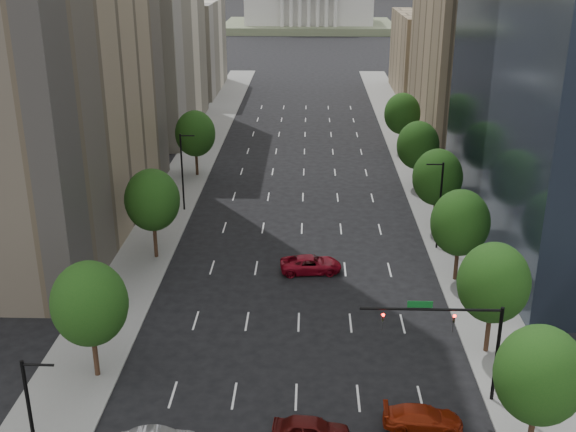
# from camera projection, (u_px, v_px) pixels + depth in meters

# --- Properties ---
(sidewalk_left) EXTENTS (6.00, 200.00, 0.15)m
(sidewalk_left) POSITION_uv_depth(u_px,v_px,m) (158.00, 226.00, 75.33)
(sidewalk_left) COLOR slate
(sidewalk_left) RESTS_ON ground
(sidewalk_right) EXTENTS (6.00, 200.00, 0.15)m
(sidewalk_right) POSITION_uv_depth(u_px,v_px,m) (447.00, 229.00, 74.42)
(sidewalk_right) COLOR slate
(sidewalk_right) RESTS_ON ground
(midrise_cream_left) EXTENTS (14.00, 30.00, 35.00)m
(midrise_cream_left) POSITION_uv_depth(u_px,v_px,m) (146.00, 19.00, 109.39)
(midrise_cream_left) COLOR beige
(midrise_cream_left) RESTS_ON ground
(filler_left) EXTENTS (14.00, 26.00, 18.00)m
(filler_left) POSITION_uv_depth(u_px,v_px,m) (185.00, 46.00, 143.22)
(filler_left) COLOR beige
(filler_left) RESTS_ON ground
(parking_tan_right) EXTENTS (14.00, 30.00, 30.00)m
(parking_tan_right) POSITION_uv_depth(u_px,v_px,m) (471.00, 39.00, 106.04)
(parking_tan_right) COLOR #8C7759
(parking_tan_right) RESTS_ON ground
(filler_right) EXTENTS (14.00, 26.00, 16.00)m
(filler_right) POSITION_uv_depth(u_px,v_px,m) (432.00, 55.00, 139.32)
(filler_right) COLOR #8C7759
(filler_right) RESTS_ON ground
(tree_right_0) EXTENTS (5.20, 5.20, 8.39)m
(tree_right_0) POSITION_uv_depth(u_px,v_px,m) (540.00, 375.00, 39.93)
(tree_right_0) COLOR #382316
(tree_right_0) RESTS_ON ground
(tree_right_1) EXTENTS (5.20, 5.20, 8.75)m
(tree_right_1) POSITION_uv_depth(u_px,v_px,m) (494.00, 283.00, 50.05)
(tree_right_1) COLOR #382316
(tree_right_1) RESTS_ON ground
(tree_right_2) EXTENTS (5.20, 5.20, 8.61)m
(tree_right_2) POSITION_uv_depth(u_px,v_px,m) (460.00, 223.00, 61.29)
(tree_right_2) COLOR #382316
(tree_right_2) RESTS_ON ground
(tree_right_3) EXTENTS (5.20, 5.20, 8.89)m
(tree_right_3) POSITION_uv_depth(u_px,v_px,m) (437.00, 177.00, 72.37)
(tree_right_3) COLOR #382316
(tree_right_3) RESTS_ON ground
(tree_right_4) EXTENTS (5.20, 5.20, 8.46)m
(tree_right_4) POSITION_uv_depth(u_px,v_px,m) (418.00, 145.00, 85.57)
(tree_right_4) COLOR #382316
(tree_right_4) RESTS_ON ground
(tree_right_5) EXTENTS (5.20, 5.20, 8.75)m
(tree_right_5) POSITION_uv_depth(u_px,v_px,m) (402.00, 114.00, 100.38)
(tree_right_5) COLOR #382316
(tree_right_5) RESTS_ON ground
(tree_left_0) EXTENTS (5.20, 5.20, 8.75)m
(tree_left_0) POSITION_uv_depth(u_px,v_px,m) (90.00, 304.00, 47.14)
(tree_left_0) COLOR #382316
(tree_left_0) RESTS_ON ground
(tree_left_1) EXTENTS (5.20, 5.20, 8.97)m
(tree_left_1) POSITION_uv_depth(u_px,v_px,m) (152.00, 200.00, 65.70)
(tree_left_1) COLOR #382316
(tree_left_1) RESTS_ON ground
(tree_left_2) EXTENTS (5.20, 5.20, 8.68)m
(tree_left_2) POSITION_uv_depth(u_px,v_px,m) (195.00, 134.00, 90.04)
(tree_left_2) COLOR #382316
(tree_left_2) RESTS_ON ground
(streetlight_rn) EXTENTS (1.70, 0.20, 9.00)m
(streetlight_rn) POSITION_uv_depth(u_px,v_px,m) (439.00, 203.00, 68.10)
(streetlight_rn) COLOR black
(streetlight_rn) RESTS_ON ground
(streetlight_ls) EXTENTS (1.70, 0.20, 9.00)m
(streetlight_ls) POSITION_uv_depth(u_px,v_px,m) (34.00, 430.00, 36.26)
(streetlight_ls) COLOR black
(streetlight_ls) RESTS_ON ground
(streetlight_ln) EXTENTS (1.70, 0.20, 9.00)m
(streetlight_ln) POSITION_uv_depth(u_px,v_px,m) (183.00, 170.00, 78.21)
(streetlight_ln) COLOR black
(streetlight_ln) RESTS_ON ground
(traffic_signal) EXTENTS (9.12, 0.40, 7.38)m
(traffic_signal) POSITION_uv_depth(u_px,v_px,m) (461.00, 332.00, 44.76)
(traffic_signal) COLOR black
(traffic_signal) RESTS_ON ground
(capitol) EXTENTS (60.00, 40.00, 35.20)m
(capitol) POSITION_uv_depth(u_px,v_px,m) (309.00, 5.00, 248.62)
(capitol) COLOR #596647
(capitol) RESTS_ON ground
(foothills) EXTENTS (720.00, 413.00, 263.00)m
(foothills) POSITION_uv_depth(u_px,v_px,m) (351.00, 29.00, 590.28)
(foothills) COLOR olive
(foothills) RESTS_ON ground
(car_red_near) EXTENTS (5.07, 2.27, 1.44)m
(car_red_near) POSITION_uv_depth(u_px,v_px,m) (423.00, 418.00, 43.70)
(car_red_near) COLOR maroon
(car_red_near) RESTS_ON ground
(car_maroon) EXTENTS (4.91, 2.27, 1.63)m
(car_maroon) POSITION_uv_depth(u_px,v_px,m) (311.00, 430.00, 42.46)
(car_maroon) COLOR #440C0B
(car_maroon) RESTS_ON ground
(car_red_far) EXTENTS (5.90, 3.17, 1.57)m
(car_red_far) POSITION_uv_depth(u_px,v_px,m) (311.00, 264.00, 64.64)
(car_red_far) COLOR maroon
(car_red_far) RESTS_ON ground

